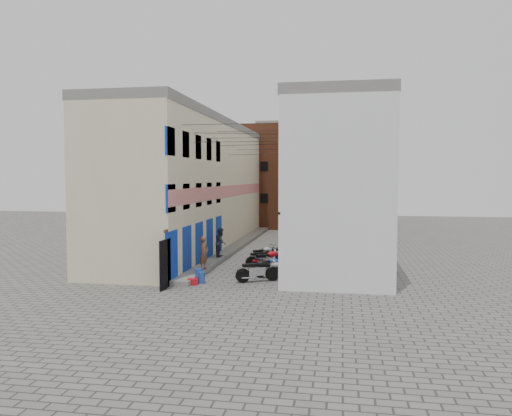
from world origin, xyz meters
The scene contains 21 objects.
ground centered at (0.00, 0.00, 0.00)m, with size 90.00×90.00×0.00m, color #5E5C58.
plinth centered at (-2.05, 13.00, 0.12)m, with size 0.90×26.00×0.25m, color slate.
building_left centered at (-4.98, 12.95, 4.50)m, with size 5.10×27.00×9.00m.
building_right centered at (5.00, 13.00, 4.51)m, with size 5.94×26.00×9.00m.
building_far_brick_left centered at (-2.00, 28.00, 5.00)m, with size 6.00×6.00×10.00m, color brown.
building_far_brick_right centered at (3.00, 30.00, 4.00)m, with size 5.00×6.00×8.00m, color brown.
building_far_concrete centered at (0.00, 34.00, 5.50)m, with size 8.00×5.00×11.00m, color slate.
far_shopfront centered at (0.00, 25.20, 1.20)m, with size 2.00×0.30×2.40m, color black.
overhead_wires centered at (0.00, 7.64, 7.12)m, with size 5.80×13.02×1.32m.
motorcycle_a centered at (1.30, 1.72, 0.62)m, with size 0.68×2.16×1.25m, color black, non-canonical shape.
motorcycle_b centered at (1.82, 2.72, 0.49)m, with size 0.53×1.68×0.97m, color silver, non-canonical shape.
motorcycle_c centered at (1.65, 3.68, 0.49)m, with size 0.54×1.70×0.98m, color blue, non-canonical shape.
motorcycle_d centered at (1.40, 4.74, 0.62)m, with size 0.68×2.16×1.25m, color red, non-canonical shape.
motorcycle_e centered at (0.93, 5.59, 0.58)m, with size 0.63×2.00×1.16m, color black, non-canonical shape.
motorcycle_f centered at (0.88, 6.58, 0.60)m, with size 0.65×2.06×1.19m, color #9C9BA0, non-canonical shape.
motorcycle_g centered at (1.13, 7.71, 0.52)m, with size 0.57×1.80×1.04m, color black, non-canonical shape.
person_a centered at (-1.70, 3.03, 1.10)m, with size 0.62×0.41×1.71m, color brown.
person_b centered at (-1.85, 7.25, 1.11)m, with size 0.83×0.65×1.71m, color #303748.
water_jug_near centered at (-1.25, 0.98, 0.26)m, with size 0.34×0.34×0.53m, color #224AAA.
water_jug_far centered at (-1.55, 1.56, 0.28)m, with size 0.36×0.36×0.56m, color #224DAE.
red_crate centered at (-1.55, 0.57, 0.14)m, with size 0.46×0.34×0.29m, color red.
Camera 1 is at (5.20, -21.37, 4.95)m, focal length 35.00 mm.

